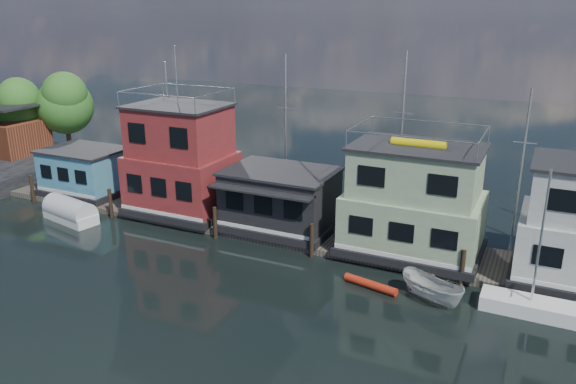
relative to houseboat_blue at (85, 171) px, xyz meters
The scene contains 13 objects.
ground 21.75m from the houseboat_blue, 33.69° to the right, with size 160.00×160.00×0.00m, color black.
dock 18.11m from the houseboat_blue, ahead, with size 48.00×5.00×0.40m, color #595147.
houseboat_blue is the anchor object (origin of this frame).
houseboat_red 9.69m from the houseboat_blue, ahead, with size 7.40×5.90×11.86m.
houseboat_dark 17.50m from the houseboat_blue, ahead, with size 7.40×6.10×4.06m.
houseboat_green 26.53m from the houseboat_blue, ahead, with size 8.40×5.90×7.03m.
pilings 17.92m from the houseboat_blue, ahead, with size 42.28×0.28×2.20m.
background_masts 23.77m from the houseboat_blue, 14.77° to the left, with size 36.40×0.16×12.00m.
shore 13.32m from the houseboat_blue, 163.07° to the left, with size 12.40×15.72×8.24m.
tarp_runabout 5.56m from the houseboat_blue, 58.72° to the right, with size 4.77×2.68×1.83m.
day_sailer 33.96m from the houseboat_blue, ahead, with size 4.82×1.62×7.59m.
red_kayak 26.14m from the houseboat_blue, 11.44° to the right, with size 0.46×0.46×3.16m, color red.
motorboat 29.43m from the houseboat_blue, 10.33° to the right, with size 1.45×3.87×1.49m, color silver.
Camera 1 is at (15.34, -20.17, 14.74)m, focal length 35.00 mm.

